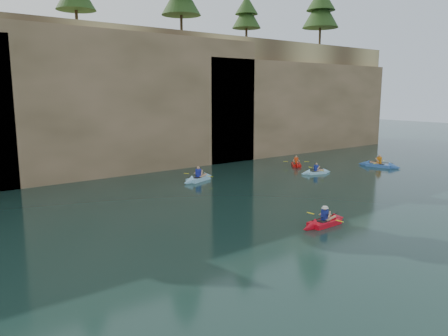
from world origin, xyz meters
TOP-DOWN VIEW (x-y plane):
  - ground at (0.00, 0.00)m, footprint 160.00×160.00m
  - cliff at (0.00, 30.00)m, footprint 70.00×16.00m
  - cliff_slab_center at (2.00, 22.60)m, footprint 24.00×2.40m
  - cliff_slab_east at (22.00, 22.60)m, footprint 26.00×2.40m
  - sea_cave_center at (-4.00, 21.95)m, footprint 3.50×1.00m
  - sea_cave_east at (10.00, 21.95)m, footprint 5.00×1.00m
  - main_kayaker at (2.70, 3.54)m, footprint 3.20×2.18m
  - kayaker_ltblue_near at (13.05, 12.83)m, footprint 2.84×2.11m
  - kayaker_red_far at (14.57, 16.39)m, footprint 2.57×2.79m
  - kayaker_ltblue_mid at (4.03, 16.32)m, footprint 3.57×2.48m
  - kayaker_blue_east at (19.90, 11.58)m, footprint 2.54×3.81m

SIDE VIEW (x-z plane):
  - ground at x=0.00m, z-range 0.00..0.00m
  - kayaker_ltblue_near at x=13.05m, z-range -0.41..0.68m
  - kayaker_red_far at x=14.57m, z-range -0.43..0.71m
  - main_kayaker at x=2.70m, z-range -0.43..0.75m
  - kayaker_blue_east at x=19.90m, z-range -0.50..0.83m
  - kayaker_ltblue_mid at x=4.03m, z-range -0.50..0.83m
  - sea_cave_center at x=-4.00m, z-range 0.00..3.20m
  - sea_cave_east at x=10.00m, z-range 0.00..4.50m
  - cliff_slab_east at x=22.00m, z-range 0.00..9.84m
  - cliff_slab_center at x=2.00m, z-range 0.00..11.40m
  - cliff at x=0.00m, z-range 0.00..12.00m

